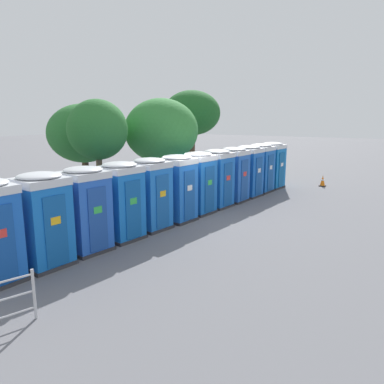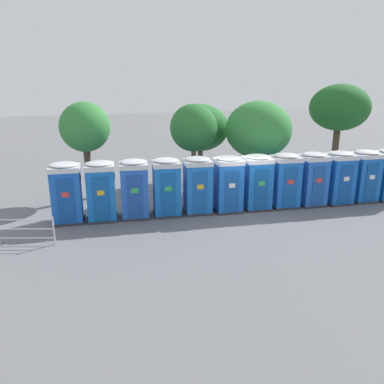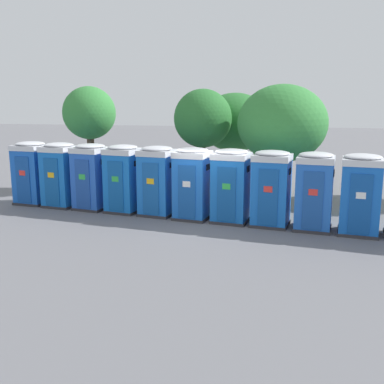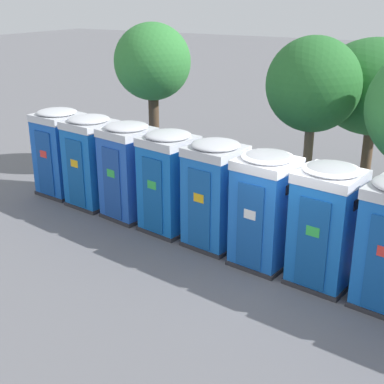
{
  "view_description": "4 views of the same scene",
  "coord_description": "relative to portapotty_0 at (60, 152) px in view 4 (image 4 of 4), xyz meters",
  "views": [
    {
      "loc": [
        -12.55,
        -7.21,
        3.98
      ],
      "look_at": [
        0.28,
        0.03,
        0.95
      ],
      "focal_mm": 35.0,
      "sensor_mm": 36.0,
      "label": 1
    },
    {
      "loc": [
        -7.75,
        -14.59,
        5.59
      ],
      "look_at": [
        -2.32,
        0.38,
        0.98
      ],
      "focal_mm": 35.0,
      "sensor_mm": 36.0,
      "label": 2
    },
    {
      "loc": [
        2.59,
        -15.1,
        4.11
      ],
      "look_at": [
        -0.71,
        0.17,
        0.95
      ],
      "focal_mm": 42.0,
      "sensor_mm": 36.0,
      "label": 3
    },
    {
      "loc": [
        3.39,
        -9.75,
        5.63
      ],
      "look_at": [
        -2.68,
        0.43,
        1.19
      ],
      "focal_mm": 50.0,
      "sensor_mm": 36.0,
      "label": 4
    }
  ],
  "objects": [
    {
      "name": "ground_plane",
      "position": [
        7.57,
        -1.13,
        -1.28
      ],
      "size": [
        120.0,
        120.0,
        0.0
      ],
      "primitive_type": "plane",
      "color": "slate"
    },
    {
      "name": "street_tree_0",
      "position": [
        7.69,
        4.54,
        1.87
      ],
      "size": [
        3.26,
        3.26,
        4.51
      ],
      "color": "brown",
      "rests_on": "ground"
    },
    {
      "name": "street_tree_2",
      "position": [
        6.56,
        2.6,
        2.1
      ],
      "size": [
        2.45,
        2.45,
        4.64
      ],
      "color": "brown",
      "rests_on": "ground"
    },
    {
      "name": "portapotty_6",
      "position": [
        8.27,
        -1.14,
        0.0
      ],
      "size": [
        1.36,
        1.35,
        2.54
      ],
      "color": "#2D2D33",
      "rests_on": "ground"
    },
    {
      "name": "street_tree_3",
      "position": [
        1.16,
        3.14,
        2.27
      ],
      "size": [
        2.41,
        2.41,
        4.8
      ],
      "color": "#4C3826",
      "rests_on": "ground"
    },
    {
      "name": "portapotty_1",
      "position": [
        1.37,
        -0.22,
        0.0
      ],
      "size": [
        1.36,
        1.35,
        2.54
      ],
      "color": "#2D2D33",
      "rests_on": "ground"
    },
    {
      "name": "portapotty_2",
      "position": [
        2.76,
        -0.37,
        0.0
      ],
      "size": [
        1.37,
        1.38,
        2.54
      ],
      "color": "#2D2D33",
      "rests_on": "ground"
    },
    {
      "name": "portapotty_4",
      "position": [
        5.51,
        -0.73,
        0.0
      ],
      "size": [
        1.35,
        1.36,
        2.54
      ],
      "color": "#2D2D33",
      "rests_on": "ground"
    },
    {
      "name": "portapotty_5",
      "position": [
        6.88,
        -1.01,
        0.0
      ],
      "size": [
        1.33,
        1.35,
        2.54
      ],
      "color": "#2D2D33",
      "rests_on": "ground"
    },
    {
      "name": "portapotty_3",
      "position": [
        4.13,
        -0.56,
        0.0
      ],
      "size": [
        1.36,
        1.37,
        2.54
      ],
      "color": "#2D2D33",
      "rests_on": "ground"
    },
    {
      "name": "portapotty_0",
      "position": [
        0.0,
        0.0,
        0.0
      ],
      "size": [
        1.35,
        1.33,
        2.54
      ],
      "color": "#2D2D33",
      "rests_on": "ground"
    }
  ]
}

